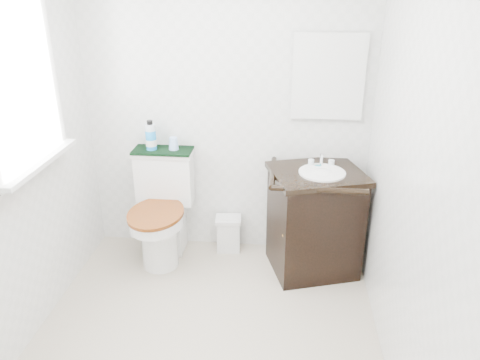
% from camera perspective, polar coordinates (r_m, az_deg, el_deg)
% --- Properties ---
extents(floor, '(2.40, 2.40, 0.00)m').
position_cam_1_polar(floor, '(3.13, -4.36, -19.08)').
color(floor, '#B0A68D').
rests_on(floor, ground).
extents(wall_back, '(2.40, 0.00, 2.40)m').
position_cam_1_polar(wall_back, '(3.61, -1.70, 8.85)').
color(wall_back, silver).
rests_on(wall_back, ground).
extents(wall_front, '(2.40, 0.00, 2.40)m').
position_cam_1_polar(wall_front, '(1.47, -14.04, -15.83)').
color(wall_front, silver).
rests_on(wall_front, ground).
extents(wall_left, '(0.00, 2.40, 2.40)m').
position_cam_1_polar(wall_left, '(2.89, -27.19, 2.39)').
color(wall_left, silver).
rests_on(wall_left, ground).
extents(wall_right, '(0.00, 2.40, 2.40)m').
position_cam_1_polar(wall_right, '(2.52, 20.17, 0.75)').
color(wall_right, silver).
rests_on(wall_right, ground).
extents(window, '(0.02, 0.70, 0.90)m').
position_cam_1_polar(window, '(2.99, -25.48, 10.40)').
color(window, white).
rests_on(window, wall_left).
extents(mirror, '(0.50, 0.02, 0.60)m').
position_cam_1_polar(mirror, '(3.51, 10.73, 12.24)').
color(mirror, silver).
rests_on(mirror, wall_back).
extents(toilet, '(0.47, 0.65, 0.86)m').
position_cam_1_polar(toilet, '(3.78, -9.39, -4.15)').
color(toilet, white).
rests_on(toilet, floor).
extents(vanity, '(0.78, 0.72, 0.92)m').
position_cam_1_polar(vanity, '(3.59, 9.06, -4.71)').
color(vanity, black).
rests_on(vanity, floor).
extents(trash_bin, '(0.22, 0.18, 0.30)m').
position_cam_1_polar(trash_bin, '(3.92, -1.41, -6.52)').
color(trash_bin, silver).
rests_on(trash_bin, floor).
extents(towel, '(0.46, 0.22, 0.02)m').
position_cam_1_polar(towel, '(3.69, -9.42, 3.58)').
color(towel, black).
rests_on(towel, toilet).
extents(mouthwash_bottle, '(0.08, 0.08, 0.23)m').
position_cam_1_polar(mouthwash_bottle, '(3.67, -10.82, 5.26)').
color(mouthwash_bottle, '#1986DB').
rests_on(mouthwash_bottle, towel).
extents(cup, '(0.08, 0.08, 0.10)m').
position_cam_1_polar(cup, '(3.66, -8.11, 4.44)').
color(cup, '#93BBF1').
rests_on(cup, towel).
extents(soap_bar, '(0.07, 0.04, 0.02)m').
position_cam_1_polar(soap_bar, '(3.51, 9.50, 1.73)').
color(soap_bar, '#197179').
rests_on(soap_bar, vanity).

